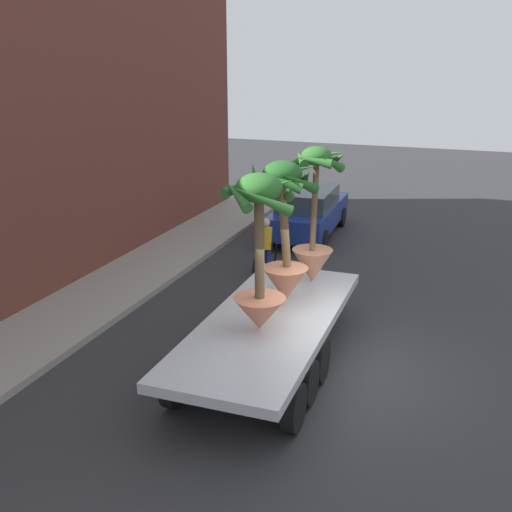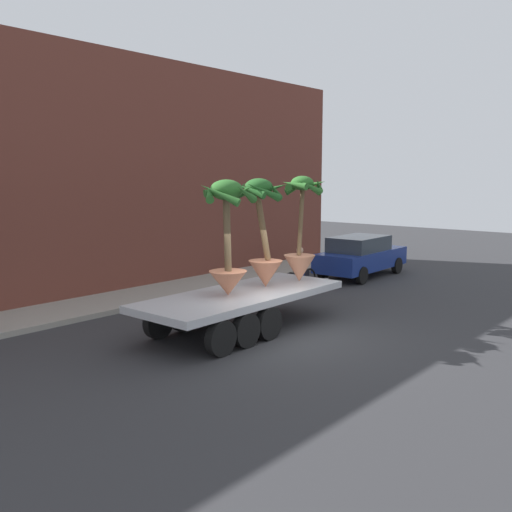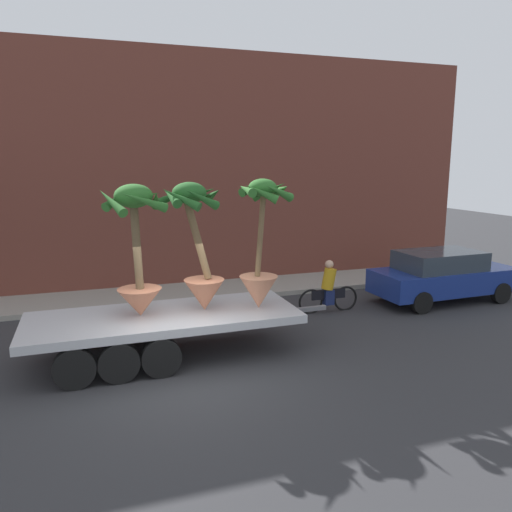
% 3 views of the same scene
% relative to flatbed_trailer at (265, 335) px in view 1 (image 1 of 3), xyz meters
% --- Properties ---
extents(ground_plane, '(60.00, 60.00, 0.00)m').
position_rel_flatbed_trailer_xyz_m(ground_plane, '(0.53, -1.19, -0.76)').
color(ground_plane, '#2D2D30').
extents(sidewalk, '(24.00, 2.20, 0.15)m').
position_rel_flatbed_trailer_xyz_m(sidewalk, '(0.53, 4.91, -0.69)').
color(sidewalk, gray).
rests_on(sidewalk, ground).
extents(flatbed_trailer, '(6.85, 2.32, 0.98)m').
position_rel_flatbed_trailer_xyz_m(flatbed_trailer, '(0.00, 0.00, 0.00)').
color(flatbed_trailer, '#B7BABF').
rests_on(flatbed_trailer, ground).
extents(potted_palm_rear, '(1.43, 1.38, 2.82)m').
position_rel_flatbed_trailer_xyz_m(potted_palm_rear, '(-0.25, 0.01, 1.61)').
color(potted_palm_rear, '#C17251').
rests_on(potted_palm_rear, flatbed_trailer).
extents(potted_palm_middle, '(1.45, 1.47, 2.84)m').
position_rel_flatbed_trailer_xyz_m(potted_palm_middle, '(1.04, -0.00, 1.59)').
color(potted_palm_middle, '#C17251').
rests_on(potted_palm_middle, flatbed_trailer).
extents(potted_palm_front, '(1.19, 1.34, 2.90)m').
position_rel_flatbed_trailer_xyz_m(potted_palm_front, '(2.42, -0.23, 1.48)').
color(potted_palm_front, tan).
rests_on(potted_palm_front, flatbed_trailer).
extents(cyclist, '(1.84, 0.34, 1.54)m').
position_rel_flatbed_trailer_xyz_m(cyclist, '(5.18, 1.84, -0.09)').
color(cyclist, black).
rests_on(cyclist, ground).
extents(parked_car, '(4.57, 1.94, 1.58)m').
position_rel_flatbed_trailer_xyz_m(parked_car, '(9.00, 1.71, 0.07)').
color(parked_car, navy).
rests_on(parked_car, ground).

